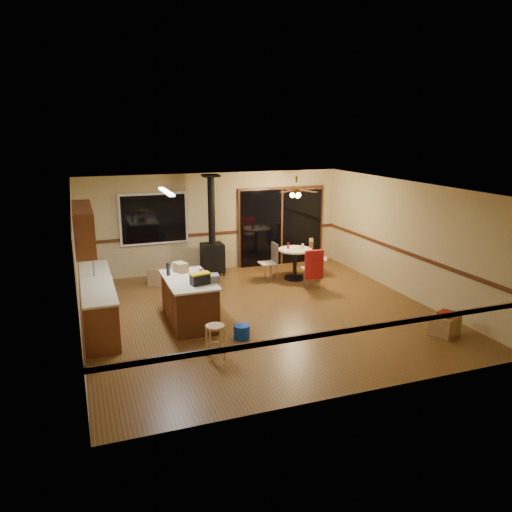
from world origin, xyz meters
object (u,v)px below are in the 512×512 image
chair_right (312,253)px  chair_left (272,257)px  blue_bucket (242,332)px  dining_table (295,259)px  toolbox_black (200,279)px  chair_near (314,264)px  bar_stool (215,342)px  box_under_window (160,276)px  wood_stove (212,247)px  box_corner_b (447,326)px  kitchen_island (189,301)px  box_corner_a (445,325)px  toolbox_grey (207,278)px

chair_right → chair_left: bearing=-178.6°
blue_bucket → chair_left: 3.68m
blue_bucket → dining_table: size_ratio=0.35×
toolbox_black → chair_near: size_ratio=0.50×
bar_stool → box_under_window: bearing=92.5°
wood_stove → chair_near: 2.76m
chair_right → box_corner_b: size_ratio=1.87×
bar_stool → box_under_window: size_ratio=1.10×
kitchen_island → box_under_window: 2.72m
toolbox_black → box_corner_a: size_ratio=0.72×
toolbox_grey → dining_table: toolbox_grey is taller
toolbox_grey → box_corner_b: toolbox_grey is taller
chair_near → box_corner_b: chair_near is taller
bar_stool → dining_table: 4.79m
box_under_window → box_corner_a: 6.61m
wood_stove → chair_right: wood_stove is taller
blue_bucket → box_corner_b: bearing=-16.8°
wood_stove → chair_right: (2.39, -0.95, -0.13)m
bar_stool → box_corner_a: 4.29m
kitchen_island → box_corner_b: bearing=-26.4°
chair_right → box_corner_b: bearing=-80.7°
blue_bucket → box_corner_a: (3.60, -1.12, 0.06)m
toolbox_grey → chair_near: (2.94, 1.41, -0.37)m
wood_stove → chair_left: 1.60m
bar_stool → chair_near: size_ratio=0.82×
bar_stool → chair_near: chair_near is taller
dining_table → box_corner_a: dining_table is taller
wood_stove → box_corner_b: size_ratio=6.74×
dining_table → chair_left: size_ratio=1.65×
toolbox_grey → chair_left: toolbox_grey is taller
toolbox_grey → chair_near: 3.29m
chair_left → wood_stove: bearing=142.4°
bar_stool → box_under_window: bar_stool is taller
box_corner_a → box_corner_b: bearing=8.9°
toolbox_grey → box_corner_b: bearing=-24.4°
dining_table → box_corner_b: bearing=-73.4°
bar_stool → chair_left: bearing=56.3°
box_corner_a → box_corner_b: box_corner_a is taller
bar_stool → chair_right: chair_right is taller
chair_left → box_corner_a: 4.63m
kitchen_island → bar_stool: (0.06, -1.67, -0.17)m
toolbox_black → box_corner_b: toolbox_black is taller
box_corner_a → kitchen_island: bearing=153.1°
toolbox_black → box_corner_a: bearing=-22.9°
chair_near → box_corner_b: (1.16, -3.27, -0.45)m
box_corner_b → chair_left: bearing=113.3°
toolbox_black → box_under_window: (-0.26, 3.12, -0.79)m
toolbox_grey → box_under_window: bearing=98.1°
chair_right → box_corner_b: 4.36m
chair_right → wood_stove: bearing=158.4°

